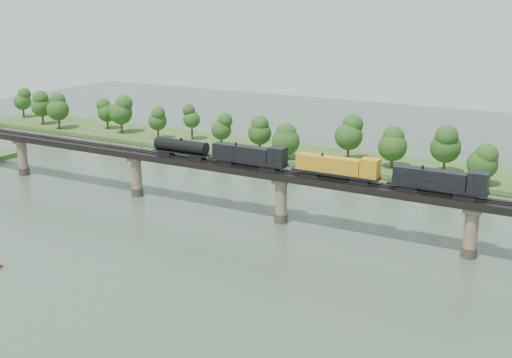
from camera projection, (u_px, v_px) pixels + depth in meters
The scene contains 6 objects.
ground at pixel (205, 272), 115.28m from camera, with size 400.00×400.00×0.00m, color #364538.
far_bank at pixel (367, 164), 186.43m from camera, with size 300.00×24.00×1.60m, color #345220.
bridge at pixel (281, 199), 138.97m from camera, with size 236.00×30.00×11.50m.
bridge_superstructure at pixel (281, 170), 137.24m from camera, with size 220.00×4.90×0.75m.
far_treeline at pixel (336, 137), 184.32m from camera, with size 289.06×17.54×13.60m.
freight_train at pixel (305, 164), 134.01m from camera, with size 75.99×2.96×5.23m.
Camera 1 is at (59.86, -88.33, 47.63)m, focal length 45.00 mm.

